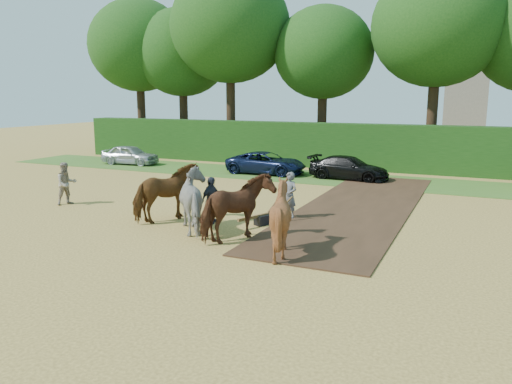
% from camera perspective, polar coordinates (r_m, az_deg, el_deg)
% --- Properties ---
extents(ground, '(120.00, 120.00, 0.00)m').
position_cam_1_polar(ground, '(16.39, 0.96, -6.18)').
color(ground, gold).
rests_on(ground, ground).
extents(earth_strip, '(4.50, 17.00, 0.05)m').
position_cam_1_polar(earth_strip, '(22.41, 11.67, -1.65)').
color(earth_strip, '#472D1C').
rests_on(earth_strip, ground).
extents(grass_verge, '(50.00, 5.00, 0.03)m').
position_cam_1_polar(grass_verge, '(29.44, 11.87, 1.32)').
color(grass_verge, '#38601E').
rests_on(grass_verge, ground).
extents(hedgerow, '(46.00, 1.60, 3.00)m').
position_cam_1_polar(hedgerow, '(33.62, 13.67, 4.98)').
color(hedgerow, '#14380F').
rests_on(hedgerow, ground).
extents(spectator_near, '(1.05, 1.15, 1.91)m').
position_cam_1_polar(spectator_near, '(23.91, -20.86, 0.91)').
color(spectator_near, '#BDAB95').
rests_on(spectator_near, ground).
extents(spectator_far, '(0.61, 1.11, 1.79)m').
position_cam_1_polar(spectator_far, '(19.19, -5.17, -0.91)').
color(spectator_far, '#262A33').
rests_on(spectator_far, ground).
extents(plough_team, '(7.81, 5.88, 2.25)m').
position_cam_1_polar(plough_team, '(17.43, -4.16, -1.37)').
color(plough_team, brown).
rests_on(plough_team, ground).
extents(parked_cars, '(36.73, 2.83, 1.48)m').
position_cam_1_polar(parked_cars, '(29.12, 16.22, 2.40)').
color(parked_cars, '#B6BABE').
rests_on(parked_cars, ground).
extents(treeline, '(48.70, 10.60, 14.21)m').
position_cam_1_polar(treeline, '(37.14, 12.51, 17.13)').
color(treeline, '#382616').
rests_on(treeline, ground).
extents(church, '(5.20, 5.20, 27.00)m').
position_cam_1_polar(church, '(69.97, 23.51, 17.42)').
color(church, slate).
rests_on(church, ground).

